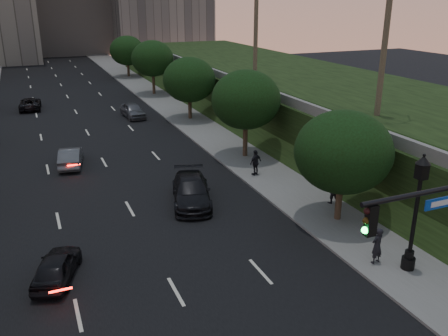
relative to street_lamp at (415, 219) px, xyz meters
name	(u,v)px	position (x,y,z in m)	size (l,w,h in m)	color
road_surface	(91,138)	(-10.16, 27.52, -2.62)	(16.00, 140.00, 0.02)	black
sidewalk_right	(200,126)	(0.09, 27.52, -2.56)	(4.50, 140.00, 0.15)	slate
embankment	(317,100)	(11.84, 25.52, -0.63)	(18.00, 90.00, 4.00)	black
parapet_wall	(240,82)	(3.34, 25.52, 1.72)	(0.35, 90.00, 0.70)	slate
tree_right_a	(343,152)	(0.14, 5.52, 1.39)	(5.20, 5.20, 6.24)	#38281C
tree_right_b	(246,100)	(0.14, 17.52, 1.88)	(5.20, 5.20, 6.74)	#38281C
tree_right_c	(189,80)	(0.14, 30.52, 1.39)	(5.20, 5.20, 6.24)	#38281C
tree_right_d	(152,59)	(0.14, 44.52, 1.88)	(5.20, 5.20, 6.74)	#38281C
tree_right_e	(127,51)	(0.14, 59.52, 1.39)	(5.20, 5.20, 6.24)	#38281C
street_lamp	(415,219)	(0.00, 0.00, 0.00)	(0.64, 0.64, 5.62)	black
sedan_near_left	(57,266)	(-14.66, 5.48, -1.99)	(1.52, 3.78, 1.29)	black
sedan_mid_left	(71,157)	(-12.48, 20.70, -1.94)	(1.48, 4.25, 1.40)	#505357
sedan_far_left	(30,104)	(-14.60, 41.68, -1.98)	(2.17, 4.70, 1.31)	black
sedan_near_right	(191,191)	(-6.53, 10.95, -1.85)	(2.20, 5.40, 1.57)	black
sedan_far_right	(133,110)	(-5.01, 33.62, -1.89)	(1.76, 4.39, 1.49)	#52555A
pedestrian_a	(377,246)	(-1.02, 0.97, -1.61)	(0.64, 0.42, 1.75)	black
pedestrian_b	(332,190)	(1.07, 7.44, -1.67)	(0.79, 0.61, 1.62)	black
pedestrian_c	(256,162)	(-1.00, 13.43, -1.59)	(1.05, 0.44, 1.78)	black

